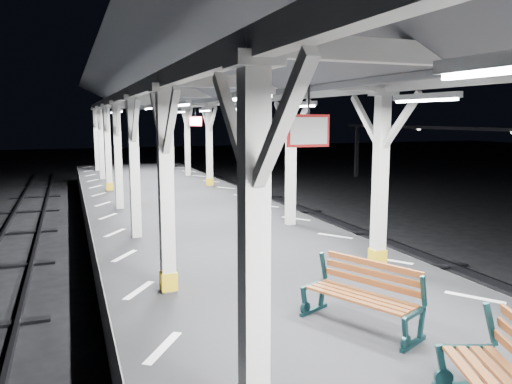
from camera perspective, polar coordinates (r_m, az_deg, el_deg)
platform at (r=7.51m, az=9.25°, el=-17.74°), size 6.00×50.00×1.00m
hazard_stripes_left at (r=6.52m, az=-10.57°, el=-17.09°), size 1.00×48.00×0.01m
hazard_stripes_right at (r=8.72m, az=23.72°, el=-10.98°), size 1.00×48.00×0.01m
canopy at (r=6.76m, az=10.19°, el=14.82°), size 5.40×49.00×4.65m
bench_mid at (r=7.01m, az=12.27°, el=-11.18°), size 1.21×1.71×0.88m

